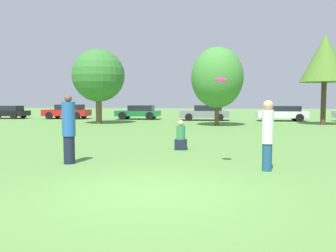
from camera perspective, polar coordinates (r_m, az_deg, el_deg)
The scene contains 13 objects.
ground_plane at distance 6.99m, azimuth -2.94°, elevation -10.48°, with size 120.00×120.00×0.00m, color #54843D.
person_thrower at distance 10.15m, azimuth -15.62°, elevation -0.48°, with size 0.36×0.36×1.91m.
person_catcher at distance 9.12m, azimuth 15.67°, elevation -1.25°, with size 0.28×0.28×1.76m.
frisbee at distance 9.38m, azimuth 8.49°, elevation 7.37°, with size 0.31×0.29×0.14m.
bystander_sitting at distance 12.52m, azimuth 2.07°, elevation -1.87°, with size 0.41×0.34×1.04m.
tree_0 at distance 26.22m, azimuth -11.11°, elevation 7.91°, with size 3.76×3.76×5.35m.
tree_1 at distance 23.93m, azimuth 7.89°, elevation 7.68°, with size 3.44×3.44×5.21m.
tree_2 at distance 26.87m, azimuth 23.85°, elevation 9.88°, with size 3.26×3.26×6.20m.
parked_car_black at distance 35.71m, azimuth -24.47°, elevation 2.09°, with size 4.09×1.96×1.18m.
parked_car_red at distance 33.34m, azimuth -15.80°, elevation 2.29°, with size 4.12×2.08×1.29m.
parked_car_green at distance 31.38m, azimuth -4.66°, elevation 2.28°, with size 3.90×2.16×1.23m.
parked_car_grey at distance 29.85m, azimuth 6.00°, elevation 2.16°, with size 4.11×1.98×1.26m.
parked_car_white at distance 30.21m, azimuth 17.89°, elevation 1.98°, with size 3.99×1.99×1.22m.
Camera 1 is at (1.38, -6.61, 1.79)m, focal length 38.03 mm.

